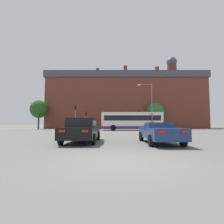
{
  "coord_description": "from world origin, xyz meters",
  "views": [
    {
      "loc": [
        -0.33,
        -5.51,
        1.2
      ],
      "look_at": [
        -0.18,
        28.23,
        3.46
      ],
      "focal_mm": 28.0,
      "sensor_mm": 36.0,
      "label": 1
    }
  ],
  "objects_px": {
    "traffic_light_far_left": "(85,117)",
    "street_lamp_junction": "(149,102)",
    "traffic_light_far_right": "(138,117)",
    "pedestrian_waiting": "(104,124)",
    "car_roadster_right": "(158,132)",
    "traffic_light_near_left": "(75,113)",
    "car_saloon_left": "(81,130)",
    "bus_crossing_lead": "(131,121)",
    "pedestrian_walking_east": "(155,124)",
    "pedestrian_walking_west": "(143,125)"
  },
  "relations": [
    {
      "from": "street_lamp_junction",
      "to": "pedestrian_waiting",
      "type": "distance_m",
      "value": 13.75
    },
    {
      "from": "traffic_light_near_left",
      "to": "car_roadster_right",
      "type": "bearing_deg",
      "value": -60.7
    },
    {
      "from": "bus_crossing_lead",
      "to": "traffic_light_far_left",
      "type": "height_order",
      "value": "traffic_light_far_left"
    },
    {
      "from": "pedestrian_walking_west",
      "to": "bus_crossing_lead",
      "type": "bearing_deg",
      "value": 117.87
    },
    {
      "from": "bus_crossing_lead",
      "to": "pedestrian_walking_east",
      "type": "height_order",
      "value": "bus_crossing_lead"
    },
    {
      "from": "bus_crossing_lead",
      "to": "street_lamp_junction",
      "type": "bearing_deg",
      "value": -117.23
    },
    {
      "from": "car_saloon_left",
      "to": "bus_crossing_lead",
      "type": "xyz_separation_m",
      "value": [
        5.47,
        19.69,
        0.93
      ]
    },
    {
      "from": "traffic_light_far_right",
      "to": "traffic_light_far_left",
      "type": "bearing_deg",
      "value": 179.87
    },
    {
      "from": "car_roadster_right",
      "to": "traffic_light_far_left",
      "type": "xyz_separation_m",
      "value": [
        -8.79,
        28.67,
        1.96
      ]
    },
    {
      "from": "street_lamp_junction",
      "to": "traffic_light_far_right",
      "type": "bearing_deg",
      "value": 91.79
    },
    {
      "from": "traffic_light_far_left",
      "to": "traffic_light_far_right",
      "type": "distance_m",
      "value": 12.0
    },
    {
      "from": "traffic_light_near_left",
      "to": "pedestrian_walking_west",
      "type": "relative_size",
      "value": 2.4
    },
    {
      "from": "traffic_light_near_left",
      "to": "pedestrian_walking_east",
      "type": "bearing_deg",
      "value": 44.89
    },
    {
      "from": "pedestrian_waiting",
      "to": "street_lamp_junction",
      "type": "bearing_deg",
      "value": 99.69
    },
    {
      "from": "car_saloon_left",
      "to": "traffic_light_near_left",
      "type": "xyz_separation_m",
      "value": [
        -3.42,
        14.08,
        1.95
      ]
    },
    {
      "from": "traffic_light_far_right",
      "to": "pedestrian_waiting",
      "type": "xyz_separation_m",
      "value": [
        -7.76,
        0.66,
        -1.77
      ]
    },
    {
      "from": "car_saloon_left",
      "to": "pedestrian_walking_east",
      "type": "bearing_deg",
      "value": 68.27
    },
    {
      "from": "car_roadster_right",
      "to": "traffic_light_far_left",
      "type": "distance_m",
      "value": 30.05
    },
    {
      "from": "traffic_light_far_left",
      "to": "traffic_light_near_left",
      "type": "distance_m",
      "value": 13.93
    },
    {
      "from": "traffic_light_far_right",
      "to": "pedestrian_walking_west",
      "type": "xyz_separation_m",
      "value": [
        1.24,
        0.67,
        -1.81
      ]
    },
    {
      "from": "traffic_light_far_left",
      "to": "traffic_light_far_right",
      "type": "relative_size",
      "value": 0.93
    },
    {
      "from": "pedestrian_waiting",
      "to": "pedestrian_walking_west",
      "type": "bearing_deg",
      "value": 152.04
    },
    {
      "from": "traffic_light_far_right",
      "to": "car_saloon_left",
      "type": "bearing_deg",
      "value": -106.1
    },
    {
      "from": "car_saloon_left",
      "to": "pedestrian_waiting",
      "type": "bearing_deg",
      "value": 89.95
    },
    {
      "from": "car_roadster_right",
      "to": "traffic_light_far_right",
      "type": "height_order",
      "value": "traffic_light_far_right"
    },
    {
      "from": "street_lamp_junction",
      "to": "pedestrian_walking_east",
      "type": "xyz_separation_m",
      "value": [
        3.75,
        11.37,
        -3.89
      ]
    },
    {
      "from": "car_roadster_right",
      "to": "traffic_light_near_left",
      "type": "height_order",
      "value": "traffic_light_near_left"
    },
    {
      "from": "traffic_light_far_right",
      "to": "pedestrian_waiting",
      "type": "bearing_deg",
      "value": 175.11
    },
    {
      "from": "traffic_light_near_left",
      "to": "traffic_light_far_right",
      "type": "xyz_separation_m",
      "value": [
        11.49,
        13.89,
        0.07
      ]
    },
    {
      "from": "car_roadster_right",
      "to": "pedestrian_walking_east",
      "type": "bearing_deg",
      "value": 76.02
    },
    {
      "from": "car_saloon_left",
      "to": "pedestrian_walking_west",
      "type": "xyz_separation_m",
      "value": [
        9.31,
        28.64,
        0.2
      ]
    },
    {
      "from": "traffic_light_far_right",
      "to": "pedestrian_walking_east",
      "type": "bearing_deg",
      "value": 21.47
    },
    {
      "from": "car_saloon_left",
      "to": "traffic_light_far_right",
      "type": "distance_m",
      "value": 29.18
    },
    {
      "from": "pedestrian_walking_west",
      "to": "car_saloon_left",
      "type": "bearing_deg",
      "value": 123.1
    },
    {
      "from": "traffic_light_far_left",
      "to": "bus_crossing_lead",
      "type": "bearing_deg",
      "value": -41.46
    },
    {
      "from": "traffic_light_near_left",
      "to": "street_lamp_junction",
      "type": "relative_size",
      "value": 0.5
    },
    {
      "from": "car_saloon_left",
      "to": "bus_crossing_lead",
      "type": "relative_size",
      "value": 0.46
    },
    {
      "from": "car_roadster_right",
      "to": "street_lamp_junction",
      "type": "relative_size",
      "value": 0.59
    },
    {
      "from": "pedestrian_waiting",
      "to": "pedestrian_walking_east",
      "type": "relative_size",
      "value": 1.0
    },
    {
      "from": "car_saloon_left",
      "to": "car_roadster_right",
      "type": "distance_m",
      "value": 4.91
    },
    {
      "from": "car_roadster_right",
      "to": "pedestrian_walking_east",
      "type": "distance_m",
      "value": 31.1
    },
    {
      "from": "traffic_light_far_right",
      "to": "street_lamp_junction",
      "type": "bearing_deg",
      "value": -88.21
    },
    {
      "from": "pedestrian_walking_east",
      "to": "pedestrian_walking_west",
      "type": "height_order",
      "value": "pedestrian_walking_east"
    },
    {
      "from": "traffic_light_far_left",
      "to": "street_lamp_junction",
      "type": "xyz_separation_m",
      "value": [
        12.3,
        -9.8,
        2.29
      ]
    },
    {
      "from": "car_roadster_right",
      "to": "traffic_light_far_left",
      "type": "height_order",
      "value": "traffic_light_far_left"
    },
    {
      "from": "street_lamp_junction",
      "to": "pedestrian_walking_west",
      "type": "relative_size",
      "value": 4.8
    },
    {
      "from": "street_lamp_junction",
      "to": "traffic_light_far_left",
      "type": "bearing_deg",
      "value": 141.46
    },
    {
      "from": "street_lamp_junction",
      "to": "pedestrian_waiting",
      "type": "bearing_deg",
      "value": 127.69
    },
    {
      "from": "traffic_light_near_left",
      "to": "pedestrian_walking_east",
      "type": "xyz_separation_m",
      "value": [
        15.55,
        15.49,
        -1.7
      ]
    },
    {
      "from": "car_saloon_left",
      "to": "traffic_light_far_right",
      "type": "bearing_deg",
      "value": 74.49
    }
  ]
}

